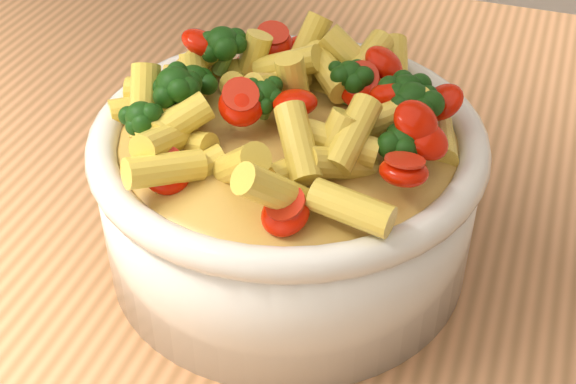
% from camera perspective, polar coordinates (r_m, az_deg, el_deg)
% --- Properties ---
extents(table, '(1.20, 0.80, 0.90)m').
position_cam_1_polar(table, '(0.68, -2.95, -6.89)').
color(table, tan).
rests_on(table, ground).
extents(serving_bowl, '(0.25, 0.25, 0.11)m').
position_cam_1_polar(serving_bowl, '(0.53, 0.00, 0.11)').
color(serving_bowl, silver).
rests_on(serving_bowl, table).
extents(pasta_salad, '(0.20, 0.20, 0.04)m').
position_cam_1_polar(pasta_salad, '(0.49, 0.00, 6.26)').
color(pasta_salad, '#FFD750').
rests_on(pasta_salad, serving_bowl).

